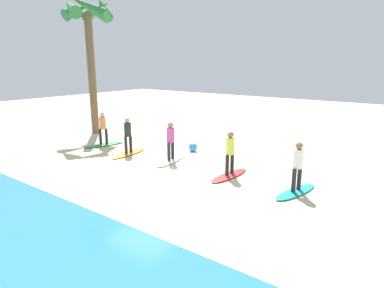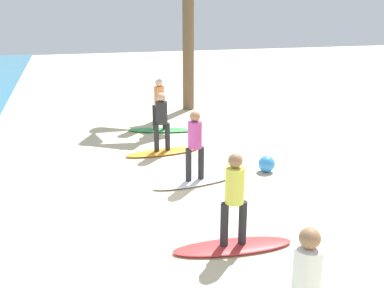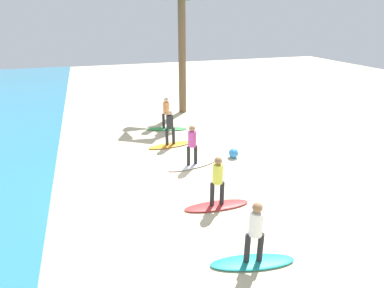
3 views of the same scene
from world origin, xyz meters
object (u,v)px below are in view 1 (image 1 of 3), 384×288
(surfboard_white, at_px, (171,160))
(palm_tree, at_px, (88,24))
(beach_ball, at_px, (193,147))
(surfer_red, at_px, (230,150))
(surfer_green, at_px, (103,126))
(surfboard_red, at_px, (229,175))
(surfboard_green, at_px, (104,145))
(surfboard_orange, at_px, (129,153))
(surfer_orange, at_px, (128,133))
(surfer_teal, at_px, (298,163))
(surfboard_teal, at_px, (296,192))
(surfer_white, at_px, (171,138))

(surfboard_white, bearing_deg, palm_tree, -113.44)
(beach_ball, bearing_deg, surfer_red, 147.16)
(surfer_green, bearing_deg, surfboard_red, 177.82)
(surfer_green, bearing_deg, surfboard_green, 0.00)
(surfboard_white, height_order, surfboard_orange, same)
(surfboard_red, relative_size, surfer_orange, 1.28)
(beach_ball, bearing_deg, surfer_teal, 159.16)
(surfboard_red, distance_m, surfer_green, 7.69)
(surfer_teal, bearing_deg, beach_ball, -20.84)
(surfboard_teal, bearing_deg, surfer_orange, -77.92)
(surfboard_teal, relative_size, beach_ball, 5.09)
(surfboard_teal, xyz_separation_m, palm_tree, (13.14, -2.17, 6.20))
(surfer_white, bearing_deg, palm_tree, -13.96)
(surfer_teal, xyz_separation_m, surfboard_red, (2.58, -0.12, -0.99))
(surfboard_white, xyz_separation_m, surfboard_green, (4.60, -0.11, 0.00))
(surfer_teal, xyz_separation_m, surfer_orange, (7.93, -0.01, 0.00))
(surfer_red, xyz_separation_m, surfboard_green, (7.62, -0.29, -0.99))
(surfer_teal, relative_size, surfboard_green, 0.78)
(surfer_green, relative_size, palm_tree, 0.21)
(surfboard_white, height_order, surfer_orange, surfer_orange)
(surfer_red, xyz_separation_m, surfer_white, (3.02, -0.18, 0.00))
(surfer_teal, height_order, palm_tree, palm_tree)
(surfer_red, height_order, beach_ball, surfer_red)
(surfer_teal, distance_m, surfboard_green, 10.26)
(surfboard_red, distance_m, surfer_orange, 5.44)
(surfer_red, relative_size, surfboard_green, 0.78)
(surfer_white, relative_size, surfer_orange, 1.00)
(surfer_red, xyz_separation_m, beach_ball, (3.27, -2.11, -0.83))
(surfboard_orange, height_order, surfer_orange, surfer_orange)
(surfboard_white, bearing_deg, surfer_orange, -92.54)
(surfboard_teal, xyz_separation_m, surfer_teal, (0.00, 0.00, 0.99))
(palm_tree, bearing_deg, surfboard_green, 149.04)
(surfboard_green, height_order, palm_tree, palm_tree)
(surfboard_teal, height_order, surfboard_orange, same)
(palm_tree, xyz_separation_m, beach_ball, (-7.29, -0.06, -6.04))
(surfer_teal, relative_size, surfboard_red, 0.78)
(surfboard_white, distance_m, palm_tree, 9.94)
(surfer_red, height_order, surfer_green, same)
(surfboard_red, relative_size, surfboard_green, 1.00)
(surfboard_white, relative_size, beach_ball, 5.09)
(surfer_red, bearing_deg, surfboard_white, -3.34)
(surfer_red, relative_size, surfer_white, 1.00)
(surfboard_green, xyz_separation_m, beach_ball, (-4.36, -1.82, 0.16))
(palm_tree, bearing_deg, surfer_white, 166.04)
(surfboard_orange, relative_size, surfer_orange, 1.28)
(surfboard_teal, height_order, surfboard_white, same)
(surfboard_teal, bearing_deg, surfboard_orange, -77.92)
(surfboard_red, height_order, beach_ball, beach_ball)
(surfboard_red, distance_m, surfer_red, 0.99)
(surfer_orange, distance_m, beach_ball, 3.15)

